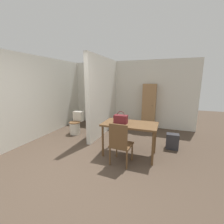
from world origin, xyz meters
name	(u,v)px	position (x,y,z in m)	size (l,w,h in m)	color
ground_plane	(72,176)	(0.00, 0.00, 0.00)	(16.00, 16.00, 0.00)	#4C3D30
wall_back	(125,94)	(0.00, 3.66, 1.25)	(5.23, 0.12, 2.50)	silver
wall_left	(46,96)	(-2.18, 1.80, 1.25)	(0.12, 4.60, 2.50)	silver
partition_wall	(104,96)	(-0.40, 2.48, 1.25)	(0.12, 2.24, 2.50)	silver
dining_table	(130,127)	(0.81, 1.20, 0.70)	(1.26, 0.70, 0.79)	brown
wooden_chair	(120,143)	(0.73, 0.70, 0.49)	(0.46, 0.46, 0.93)	brown
toilet	(76,124)	(-1.26, 2.05, 0.31)	(0.36, 0.51, 0.72)	silver
handbag	(121,119)	(0.61, 1.13, 0.89)	(0.31, 0.16, 0.28)	maroon
wooden_cabinet	(149,107)	(0.99, 3.39, 0.83)	(0.47, 0.39, 1.66)	#997047
space_heater	(172,141)	(1.80, 1.90, 0.20)	(0.31, 0.21, 0.41)	#2D2D33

